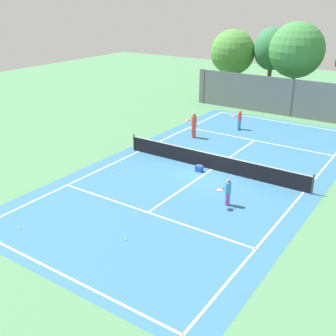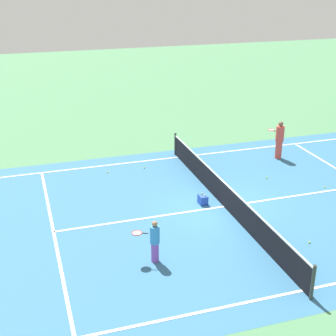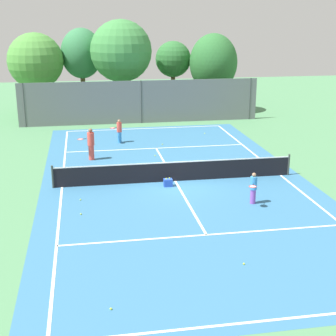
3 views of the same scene
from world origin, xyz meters
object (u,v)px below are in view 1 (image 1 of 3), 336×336
player_2 (228,192)px  tennis_ball_2 (215,120)px  player_0 (194,125)px  tennis_ball_1 (131,163)px  tennis_ball_5 (225,171)px  ball_crate (199,169)px  tennis_ball_0 (113,171)px  player_1 (239,119)px  tennis_ball_8 (126,240)px  tennis_ball_6 (322,138)px  tennis_ball_9 (240,146)px  tennis_ball_3 (275,172)px  tennis_ball_7 (21,228)px  tennis_ball_4 (207,149)px  tennis_ball_10 (265,138)px

player_2 → tennis_ball_2: player_2 is taller
player_0 → tennis_ball_1: bearing=-95.8°
player_2 → tennis_ball_5: player_2 is taller
ball_crate → tennis_ball_0: size_ratio=6.45×
player_1 → tennis_ball_8: bearing=-80.8°
tennis_ball_5 → tennis_ball_6: size_ratio=1.00×
tennis_ball_9 → tennis_ball_8: bearing=-85.9°
player_2 → tennis_ball_3: 5.26m
player_0 → tennis_ball_7: size_ratio=27.45×
player_1 → tennis_ball_2: size_ratio=22.68×
player_2 → tennis_ball_8: bearing=-111.8°
tennis_ball_5 → tennis_ball_2: bearing=120.8°
tennis_ball_5 → tennis_ball_4: bearing=134.7°
tennis_ball_1 → tennis_ball_6: 14.36m
player_0 → tennis_ball_8: player_0 is taller
tennis_ball_0 → tennis_ball_8: bearing=-44.9°
tennis_ball_0 → tennis_ball_1: size_ratio=1.00×
tennis_ball_10 → player_2: bearing=-78.1°
player_0 → tennis_ball_5: size_ratio=27.45×
tennis_ball_5 → tennis_ball_7: size_ratio=1.00×
tennis_ball_1 → tennis_ball_5: size_ratio=1.00×
player_1 → tennis_ball_7: bearing=-95.2°
tennis_ball_5 → tennis_ball_9: 4.73m
player_0 → tennis_ball_0: size_ratio=27.45×
player_2 → ball_crate: bearing=138.4°
tennis_ball_1 → ball_crate: bearing=16.4°
tennis_ball_1 → tennis_ball_9: 7.88m
player_1 → tennis_ball_8: (2.77, -17.12, -0.74)m
tennis_ball_4 → tennis_ball_6: (5.79, 6.81, 0.00)m
tennis_ball_1 → tennis_ball_5: bearing=20.1°
player_1 → tennis_ball_6: player_1 is taller
player_1 → tennis_ball_4: player_1 is taller
tennis_ball_0 → tennis_ball_2: bearing=90.5°
tennis_ball_9 → tennis_ball_10: (0.83, 2.52, 0.00)m
player_1 → tennis_ball_5: 8.71m
tennis_ball_3 → tennis_ball_10: bearing=116.8°
tennis_ball_4 → tennis_ball_7: bearing=-98.0°
player_1 → tennis_ball_9: 4.07m
tennis_ball_8 → player_1: bearing=99.2°
tennis_ball_5 → tennis_ball_8: size_ratio=1.00×
tennis_ball_4 → tennis_ball_10: same height
ball_crate → tennis_ball_8: bearing=-82.1°
tennis_ball_0 → tennis_ball_6: bearing=57.4°
tennis_ball_3 → tennis_ball_9: 4.75m
player_1 → player_2: 12.80m
tennis_ball_2 → tennis_ball_0: bearing=-89.5°
tennis_ball_3 → player_1: bearing=129.3°
tennis_ball_1 → tennis_ball_6: same height
tennis_ball_0 → tennis_ball_2: same height
tennis_ball_3 → tennis_ball_4: size_ratio=1.00×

